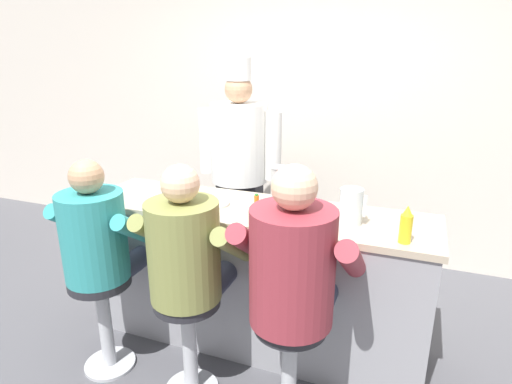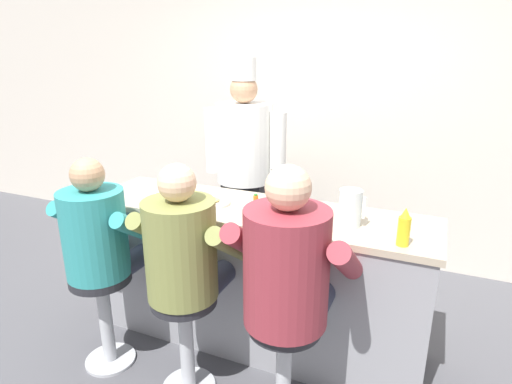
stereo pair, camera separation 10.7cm
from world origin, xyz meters
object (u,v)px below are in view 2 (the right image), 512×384
object	(u,v)px
hot_sauce_bottle_orange	(256,206)
diner_seated_teal	(100,241)
mustard_bottle_yellow	(404,228)
diner_seated_maroon	(288,274)
diner_seated_olive	(185,257)
cup_stack_steel	(278,190)
water_pitcher_clear	(350,208)
breakfast_plate	(212,202)
cook_in_whites_near	(244,162)
cereal_bowl	(159,187)
coffee_mug_blue	(172,197)
ketchup_bottle_red	(297,207)

from	to	relation	value
hot_sauce_bottle_orange	diner_seated_teal	bearing A→B (deg)	-152.22
mustard_bottle_yellow	hot_sauce_bottle_orange	world-z (taller)	mustard_bottle_yellow
diner_seated_maroon	mustard_bottle_yellow	bearing A→B (deg)	36.73
mustard_bottle_yellow	diner_seated_olive	xyz separation A→B (m)	(-1.09, -0.37, -0.21)
diner_seated_teal	diner_seated_olive	xyz separation A→B (m)	(0.60, 0.00, 0.01)
hot_sauce_bottle_orange	cup_stack_steel	xyz separation A→B (m)	(0.09, 0.13, 0.08)
water_pitcher_clear	cup_stack_steel	xyz separation A→B (m)	(-0.45, 0.03, 0.04)
breakfast_plate	diner_seated_teal	world-z (taller)	diner_seated_teal
diner_seated_teal	cook_in_whites_near	bearing A→B (deg)	78.09
breakfast_plate	cereal_bowl	size ratio (longest dim) A/B	1.49
water_pitcher_clear	coffee_mug_blue	world-z (taller)	water_pitcher_clear
mustard_bottle_yellow	water_pitcher_clear	xyz separation A→B (m)	(-0.31, 0.16, 0.01)
hot_sauce_bottle_orange	cook_in_whites_near	bearing A→B (deg)	118.48
mustard_bottle_yellow	coffee_mug_blue	bearing A→B (deg)	177.61
diner_seated_olive	mustard_bottle_yellow	bearing A→B (deg)	18.74
cup_stack_steel	diner_seated_olive	world-z (taller)	diner_seated_olive
ketchup_bottle_red	hot_sauce_bottle_orange	world-z (taller)	ketchup_bottle_red
diner_seated_olive	coffee_mug_blue	bearing A→B (deg)	130.27
breakfast_plate	ketchup_bottle_red	bearing A→B (deg)	-10.73
cereal_bowl	breakfast_plate	bearing A→B (deg)	-10.13
ketchup_bottle_red	water_pitcher_clear	distance (m)	0.30
coffee_mug_blue	cup_stack_steel	size ratio (longest dim) A/B	0.49
water_pitcher_clear	diner_seated_teal	size ratio (longest dim) A/B	0.15
water_pitcher_clear	diner_seated_olive	distance (m)	0.97
diner_seated_olive	hot_sauce_bottle_orange	bearing A→B (deg)	61.82
cereal_bowl	cook_in_whites_near	distance (m)	0.86
mustard_bottle_yellow	cereal_bowl	xyz separation A→B (m)	(-1.69, 0.25, -0.07)
diner_seated_teal	diner_seated_maroon	bearing A→B (deg)	0.23
diner_seated_teal	mustard_bottle_yellow	bearing A→B (deg)	12.40
water_pitcher_clear	cereal_bowl	size ratio (longest dim) A/B	1.33
ketchup_bottle_red	diner_seated_olive	xyz separation A→B (m)	(-0.50, -0.41, -0.22)
breakfast_plate	diner_seated_teal	distance (m)	0.73
water_pitcher_clear	diner_seated_olive	bearing A→B (deg)	-145.64
hot_sauce_bottle_orange	diner_seated_olive	xyz separation A→B (m)	(-0.23, -0.44, -0.19)
mustard_bottle_yellow	cup_stack_steel	distance (m)	0.79
diner_seated_maroon	cook_in_whites_near	distance (m)	1.68
cereal_bowl	cup_stack_steel	distance (m)	0.94
breakfast_plate	mustard_bottle_yellow	bearing A→B (deg)	-7.65
coffee_mug_blue	diner_seated_maroon	xyz separation A→B (m)	(0.96, -0.43, -0.14)
ketchup_bottle_red	hot_sauce_bottle_orange	xyz separation A→B (m)	(-0.27, 0.02, -0.04)
coffee_mug_blue	cook_in_whites_near	distance (m)	0.99
hot_sauce_bottle_orange	coffee_mug_blue	size ratio (longest dim) A/B	1.01
cook_in_whites_near	coffee_mug_blue	bearing A→B (deg)	-93.81
ketchup_bottle_red	diner_seated_teal	world-z (taller)	diner_seated_teal
ketchup_bottle_red	cup_stack_steel	bearing A→B (deg)	138.47
coffee_mug_blue	diner_seated_olive	size ratio (longest dim) A/B	0.10
ketchup_bottle_red	mustard_bottle_yellow	size ratio (longest dim) A/B	1.13
cereal_bowl	diner_seated_olive	size ratio (longest dim) A/B	0.11
diner_seated_teal	hot_sauce_bottle_orange	bearing A→B (deg)	27.78
mustard_bottle_yellow	water_pitcher_clear	world-z (taller)	water_pitcher_clear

